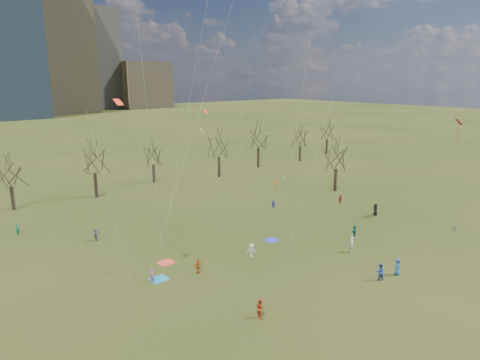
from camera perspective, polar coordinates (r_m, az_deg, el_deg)
ground at (r=45.13m, az=9.94°, el=-11.47°), size 500.00×500.00×0.00m
bare_tree_row at (r=71.92m, az=-12.97°, el=2.95°), size 113.04×29.80×9.50m
blanket_teal at (r=42.94m, az=-10.75°, el=-12.85°), size 1.60×1.50×0.03m
blanket_navy at (r=51.57m, az=4.27°, el=-8.01°), size 1.60×1.50×0.03m
blanket_crimson at (r=46.27m, az=-9.85°, el=-10.80°), size 1.60×1.50×0.03m
person_0 at (r=45.42m, az=20.27°, el=-10.77°), size 0.98×0.77×1.75m
person_1 at (r=49.41m, az=14.69°, el=-8.30°), size 0.77×0.79×1.83m
person_2 at (r=36.02m, az=2.72°, el=-16.70°), size 0.77×0.90×1.60m
person_3 at (r=60.11m, az=26.68°, el=-5.77°), size 0.54×0.76×1.06m
person_4 at (r=43.27m, az=-5.59°, el=-11.36°), size 0.92×0.47×1.51m
person_5 at (r=54.26m, az=15.01°, el=-6.55°), size 1.38×0.72×1.42m
person_6 at (r=63.05m, az=17.61°, el=-3.77°), size 0.84×0.98×1.69m
person_7 at (r=42.07m, az=-11.68°, el=-12.33°), size 0.59×0.67×1.54m
person_8 at (r=63.35m, az=4.47°, el=-3.31°), size 0.66×0.72×1.19m
person_9 at (r=46.80m, az=1.52°, el=-9.34°), size 1.09×0.99×1.47m
person_10 at (r=67.31m, az=13.22°, el=-2.51°), size 0.86×0.39×1.44m
person_11 at (r=53.90m, az=-18.66°, el=-6.88°), size 1.45×1.17×1.55m
person_12 at (r=76.92m, az=4.89°, el=-0.22°), size 0.49×0.69×1.35m
person_13 at (r=59.53m, az=-27.54°, el=-5.84°), size 0.61×0.64×1.47m
person_14 at (r=43.82m, az=18.14°, el=-11.54°), size 1.04×0.98×1.71m
kites_airborne at (r=54.20m, az=2.28°, el=8.58°), size 50.65×36.13×31.59m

